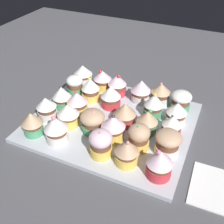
# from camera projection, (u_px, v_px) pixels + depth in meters

# --- Properties ---
(ground_plane) EXTENTS (1.80, 1.80, 0.03)m
(ground_plane) POSITION_uv_depth(u_px,v_px,m) (112.00, 127.00, 0.79)
(ground_plane) COLOR #4C4C51
(baking_tray) EXTENTS (0.45, 0.38, 0.01)m
(baking_tray) POSITION_uv_depth(u_px,v_px,m) (112.00, 122.00, 0.77)
(baking_tray) COLOR silver
(baking_tray) RESTS_ON ground_plane
(cupcake_0) EXTENTS (0.06, 0.06, 0.06)m
(cupcake_0) POSITION_uv_depth(u_px,v_px,m) (181.00, 101.00, 0.79)
(cupcake_0) COLOR #4C9E6B
(cupcake_0) RESTS_ON baking_tray
(cupcake_1) EXTENTS (0.06, 0.06, 0.07)m
(cupcake_1) POSITION_uv_depth(u_px,v_px,m) (161.00, 93.00, 0.82)
(cupcake_1) COLOR white
(cupcake_1) RESTS_ON baking_tray
(cupcake_2) EXTENTS (0.06, 0.06, 0.07)m
(cupcake_2) POSITION_uv_depth(u_px,v_px,m) (141.00, 90.00, 0.83)
(cupcake_2) COLOR white
(cupcake_2) RESTS_ON baking_tray
(cupcake_3) EXTENTS (0.06, 0.06, 0.08)m
(cupcake_3) POSITION_uv_depth(u_px,v_px,m) (117.00, 85.00, 0.86)
(cupcake_3) COLOR #D1333D
(cupcake_3) RESTS_ON baking_tray
(cupcake_4) EXTENTS (0.06, 0.06, 0.07)m
(cupcake_4) POSITION_uv_depth(u_px,v_px,m) (103.00, 80.00, 0.89)
(cupcake_4) COLOR #EFC651
(cupcake_4) RESTS_ON baking_tray
(cupcake_5) EXTENTS (0.06, 0.06, 0.07)m
(cupcake_5) POSITION_uv_depth(u_px,v_px,m) (83.00, 74.00, 0.91)
(cupcake_5) COLOR white
(cupcake_5) RESTS_ON baking_tray
(cupcake_6) EXTENTS (0.06, 0.06, 0.07)m
(cupcake_6) POSITION_uv_depth(u_px,v_px,m) (176.00, 113.00, 0.74)
(cupcake_6) COLOR white
(cupcake_6) RESTS_ON baking_tray
(cupcake_7) EXTENTS (0.06, 0.06, 0.08)m
(cupcake_7) POSITION_uv_depth(u_px,v_px,m) (154.00, 105.00, 0.76)
(cupcake_7) COLOR #4C9E6B
(cupcake_7) RESTS_ON baking_tray
(cupcake_8) EXTENTS (0.06, 0.06, 0.07)m
(cupcake_8) POSITION_uv_depth(u_px,v_px,m) (111.00, 96.00, 0.81)
(cupcake_8) COLOR #D1333D
(cupcake_8) RESTS_ON baking_tray
(cupcake_9) EXTENTS (0.06, 0.06, 0.08)m
(cupcake_9) POSITION_uv_depth(u_px,v_px,m) (90.00, 89.00, 0.84)
(cupcake_9) COLOR #EFC651
(cupcake_9) RESTS_ON baking_tray
(cupcake_10) EXTENTS (0.05, 0.05, 0.07)m
(cupcake_10) POSITION_uv_depth(u_px,v_px,m) (75.00, 85.00, 0.86)
(cupcake_10) COLOR #4C9E6B
(cupcake_10) RESTS_ON baking_tray
(cupcake_11) EXTENTS (0.05, 0.05, 0.07)m
(cupcake_11) POSITION_uv_depth(u_px,v_px,m) (172.00, 126.00, 0.70)
(cupcake_11) COLOR #D1333D
(cupcake_11) RESTS_ON baking_tray
(cupcake_12) EXTENTS (0.06, 0.06, 0.07)m
(cupcake_12) POSITION_uv_depth(u_px,v_px,m) (147.00, 121.00, 0.71)
(cupcake_12) COLOR #4C9E6B
(cupcake_12) RESTS_ON baking_tray
(cupcake_13) EXTENTS (0.06, 0.06, 0.07)m
(cupcake_13) POSITION_uv_depth(u_px,v_px,m) (124.00, 114.00, 0.73)
(cupcake_13) COLOR #D1333D
(cupcake_13) RESTS_ON baking_tray
(cupcake_14) EXTENTS (0.06, 0.06, 0.07)m
(cupcake_14) POSITION_uv_depth(u_px,v_px,m) (77.00, 103.00, 0.78)
(cupcake_14) COLOR #EFC651
(cupcake_14) RESTS_ON baking_tray
(cupcake_15) EXTENTS (0.06, 0.06, 0.07)m
(cupcake_15) POSITION_uv_depth(u_px,v_px,m) (62.00, 97.00, 0.80)
(cupcake_15) COLOR #4C9E6B
(cupcake_15) RESTS_ON baking_tray
(cupcake_16) EXTENTS (0.06, 0.06, 0.07)m
(cupcake_16) POSITION_uv_depth(u_px,v_px,m) (168.00, 142.00, 0.65)
(cupcake_16) COLOR white
(cupcake_16) RESTS_ON baking_tray
(cupcake_17) EXTENTS (0.06, 0.06, 0.08)m
(cupcake_17) POSITION_uv_depth(u_px,v_px,m) (139.00, 137.00, 0.66)
(cupcake_17) COLOR #EFC651
(cupcake_17) RESTS_ON baking_tray
(cupcake_18) EXTENTS (0.06, 0.06, 0.08)m
(cupcake_18) POSITION_uv_depth(u_px,v_px,m) (113.00, 127.00, 0.68)
(cupcake_18) COLOR #EFC651
(cupcake_18) RESTS_ON baking_tray
(cupcake_19) EXTENTS (0.07, 0.07, 0.07)m
(cupcake_19) POSITION_uv_depth(u_px,v_px,m) (92.00, 121.00, 0.71)
(cupcake_19) COLOR #4C9E6B
(cupcake_19) RESTS_ON baking_tray
(cupcake_20) EXTENTS (0.06, 0.06, 0.07)m
(cupcake_20) POSITION_uv_depth(u_px,v_px,m) (68.00, 114.00, 0.74)
(cupcake_20) COLOR #EFC651
(cupcake_20) RESTS_ON baking_tray
(cupcake_21) EXTENTS (0.06, 0.06, 0.07)m
(cupcake_21) POSITION_uv_depth(u_px,v_px,m) (47.00, 108.00, 0.76)
(cupcake_21) COLOR white
(cupcake_21) RESTS_ON baking_tray
(cupcake_22) EXTENTS (0.06, 0.06, 0.08)m
(cupcake_22) POSITION_uv_depth(u_px,v_px,m) (160.00, 163.00, 0.59)
(cupcake_22) COLOR #D1333D
(cupcake_22) RESTS_ON baking_tray
(cupcake_23) EXTENTS (0.06, 0.06, 0.07)m
(cupcake_23) POSITION_uv_depth(u_px,v_px,m) (127.00, 152.00, 0.62)
(cupcake_23) COLOR #EFC651
(cupcake_23) RESTS_ON baking_tray
(cupcake_24) EXTENTS (0.06, 0.06, 0.08)m
(cupcake_24) POSITION_uv_depth(u_px,v_px,m) (101.00, 143.00, 0.64)
(cupcake_24) COLOR #EFC651
(cupcake_24) RESTS_ON baking_tray
(cupcake_25) EXTENTS (0.06, 0.06, 0.08)m
(cupcake_25) POSITION_uv_depth(u_px,v_px,m) (56.00, 128.00, 0.68)
(cupcake_25) COLOR white
(cupcake_25) RESTS_ON baking_tray
(cupcake_26) EXTENTS (0.06, 0.06, 0.07)m
(cupcake_26) POSITION_uv_depth(u_px,v_px,m) (32.00, 123.00, 0.70)
(cupcake_26) COLOR #4C9E6B
(cupcake_26) RESTS_ON baking_tray
(napkin) EXTENTS (0.15, 0.13, 0.01)m
(napkin) POSITION_uv_depth(u_px,v_px,m) (224.00, 191.00, 0.59)
(napkin) COLOR white
(napkin) RESTS_ON ground_plane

